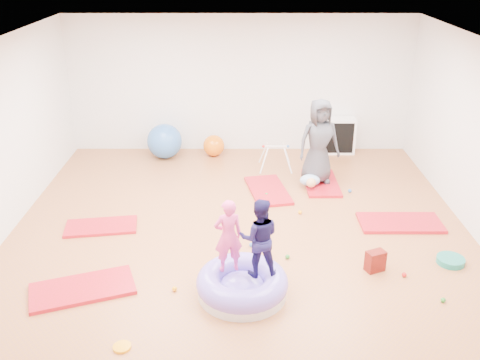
{
  "coord_description": "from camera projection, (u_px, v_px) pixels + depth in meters",
  "views": [
    {
      "loc": [
        0.0,
        -6.76,
        4.02
      ],
      "look_at": [
        0.0,
        0.3,
        0.9
      ],
      "focal_mm": 40.0,
      "sensor_mm": 36.0,
      "label": 1
    }
  ],
  "objects": [
    {
      "name": "room",
      "position": [
        240.0,
        155.0,
        7.25
      ],
      "size": [
        7.01,
        8.01,
        2.81
      ],
      "color": "#A15D3C",
      "rests_on": "ground"
    },
    {
      "name": "gym_mat_front_left",
      "position": [
        82.0,
        289.0,
        6.76
      ],
      "size": [
        1.42,
        1.04,
        0.05
      ],
      "primitive_type": "cube",
      "rotation": [
        0.0,
        0.0,
        0.35
      ],
      "color": "#CA0438",
      "rests_on": "ground"
    },
    {
      "name": "gym_mat_mid_left",
      "position": [
        101.0,
        227.0,
        8.26
      ],
      "size": [
        1.15,
        0.69,
        0.05
      ],
      "primitive_type": "cube",
      "rotation": [
        0.0,
        0.0,
        0.15
      ],
      "color": "#CA0438",
      "rests_on": "ground"
    },
    {
      "name": "gym_mat_center_back",
      "position": [
        268.0,
        190.0,
        9.47
      ],
      "size": [
        0.84,
        1.33,
        0.05
      ],
      "primitive_type": "cube",
      "rotation": [
        0.0,
        0.0,
        1.76
      ],
      "color": "#CA0438",
      "rests_on": "ground"
    },
    {
      "name": "gym_mat_right",
      "position": [
        400.0,
        223.0,
        8.37
      ],
      "size": [
        1.28,
        0.64,
        0.05
      ],
      "primitive_type": "cube",
      "rotation": [
        0.0,
        0.0,
        -0.0
      ],
      "color": "#CA0438",
      "rests_on": "ground"
    },
    {
      "name": "gym_mat_rear_right",
      "position": [
        321.0,
        183.0,
        9.76
      ],
      "size": [
        0.6,
        1.19,
        0.05
      ],
      "primitive_type": "cube",
      "rotation": [
        0.0,
        0.0,
        1.58
      ],
      "color": "#CA0438",
      "rests_on": "ground"
    },
    {
      "name": "inflatable_cushion",
      "position": [
        242.0,
        285.0,
        6.65
      ],
      "size": [
        1.15,
        1.15,
        0.36
      ],
      "rotation": [
        0.0,
        0.0,
        -0.14
      ],
      "color": "silver",
      "rests_on": "ground"
    },
    {
      "name": "child_pink",
      "position": [
        228.0,
        232.0,
        6.49
      ],
      "size": [
        0.4,
        0.31,
        0.97
      ],
      "primitive_type": "imported",
      "rotation": [
        0.0,
        0.0,
        3.39
      ],
      "color": "#EE418E",
      "rests_on": "inflatable_cushion"
    },
    {
      "name": "child_navy",
      "position": [
        259.0,
        234.0,
        6.4
      ],
      "size": [
        0.5,
        0.39,
        1.02
      ],
      "primitive_type": "imported",
      "rotation": [
        0.0,
        0.0,
        3.14
      ],
      "color": "#181345",
      "rests_on": "inflatable_cushion"
    },
    {
      "name": "adult_caregiver",
      "position": [
        319.0,
        141.0,
        9.49
      ],
      "size": [
        0.84,
        0.65,
        1.54
      ],
      "primitive_type": "imported",
      "rotation": [
        0.0,
        0.0,
        0.23
      ],
      "color": "#3B3D44",
      "rests_on": "gym_mat_rear_right"
    },
    {
      "name": "infant",
      "position": [
        310.0,
        181.0,
        9.53
      ],
      "size": [
        0.36,
        0.37,
        0.21
      ],
      "color": "#97BEEA",
      "rests_on": "gym_mat_rear_right"
    },
    {
      "name": "ball_pit_balls",
      "position": [
        308.0,
        240.0,
        7.87
      ],
      "size": [
        3.38,
        3.23,
        0.06
      ],
      "color": "#FFA50A",
      "rests_on": "ground"
    },
    {
      "name": "exercise_ball_blue",
      "position": [
        165.0,
        141.0,
        10.86
      ],
      "size": [
        0.71,
        0.71,
        0.71
      ],
      "primitive_type": "sphere",
      "color": "#3168BC",
      "rests_on": "ground"
    },
    {
      "name": "exercise_ball_orange",
      "position": [
        214.0,
        146.0,
        11.02
      ],
      "size": [
        0.44,
        0.44,
        0.44
      ],
      "primitive_type": "sphere",
      "color": "orange",
      "rests_on": "ground"
    },
    {
      "name": "infant_play_gym",
      "position": [
        275.0,
        153.0,
        10.31
      ],
      "size": [
        0.63,
        0.6,
        0.49
      ],
      "rotation": [
        0.0,
        0.0,
        -0.37
      ],
      "color": "white",
      "rests_on": "ground"
    },
    {
      "name": "cube_shelf",
      "position": [
        337.0,
        135.0,
        11.13
      ],
      "size": [
        0.75,
        0.37,
        0.75
      ],
      "color": "white",
      "rests_on": "ground"
    },
    {
      "name": "balance_disc",
      "position": [
        451.0,
        260.0,
        7.34
      ],
      "size": [
        0.38,
        0.38,
        0.08
      ],
      "primitive_type": "cylinder",
      "color": "#197769",
      "rests_on": "ground"
    },
    {
      "name": "backpack",
      "position": [
        375.0,
        261.0,
        7.14
      ],
      "size": [
        0.29,
        0.24,
        0.29
      ],
      "primitive_type": "cube",
      "rotation": [
        0.0,
        0.0,
        0.41
      ],
      "color": "#B61D12",
      "rests_on": "ground"
    },
    {
      "name": "yellow_toy",
      "position": [
        122.0,
        347.0,
        5.8
      ],
      "size": [
        0.2,
        0.2,
        0.03
      ],
      "primitive_type": "cylinder",
      "color": "#FFA50A",
      "rests_on": "ground"
    }
  ]
}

